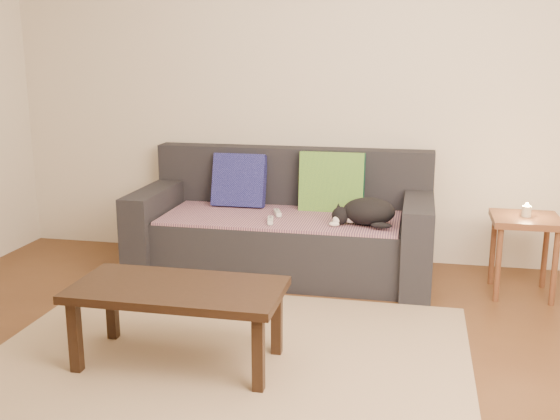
{
  "coord_description": "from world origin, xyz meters",
  "views": [
    {
      "loc": [
        0.93,
        -2.92,
        1.55
      ],
      "look_at": [
        0.05,
        1.2,
        0.55
      ],
      "focal_mm": 42.0,
      "sensor_mm": 36.0,
      "label": 1
    }
  ],
  "objects_px": {
    "cat": "(366,212)",
    "side_table": "(525,230)",
    "sofa": "(284,230)",
    "coffee_table": "(178,296)",
    "wii_remote_b": "(270,220)",
    "wii_remote_a": "(277,213)"
  },
  "relations": [
    {
      "from": "cat",
      "to": "side_table",
      "type": "distance_m",
      "value": 1.03
    },
    {
      "from": "sofa",
      "to": "side_table",
      "type": "distance_m",
      "value": 1.64
    },
    {
      "from": "side_table",
      "to": "coffee_table",
      "type": "height_order",
      "value": "side_table"
    },
    {
      "from": "side_table",
      "to": "wii_remote_b",
      "type": "bearing_deg",
      "value": -174.69
    },
    {
      "from": "wii_remote_a",
      "to": "coffee_table",
      "type": "relative_size",
      "value": 0.14
    },
    {
      "from": "coffee_table",
      "to": "side_table",
      "type": "bearing_deg",
      "value": 37.62
    },
    {
      "from": "cat",
      "to": "wii_remote_b",
      "type": "distance_m",
      "value": 0.65
    },
    {
      "from": "wii_remote_b",
      "to": "coffee_table",
      "type": "relative_size",
      "value": 0.14
    },
    {
      "from": "cat",
      "to": "coffee_table",
      "type": "xyz_separation_m",
      "value": [
        -0.83,
        -1.35,
        -0.16
      ]
    },
    {
      "from": "sofa",
      "to": "wii_remote_b",
      "type": "xyz_separation_m",
      "value": [
        -0.03,
        -0.29,
        0.15
      ]
    },
    {
      "from": "wii_remote_a",
      "to": "wii_remote_b",
      "type": "relative_size",
      "value": 1.0
    },
    {
      "from": "sofa",
      "to": "coffee_table",
      "type": "distance_m",
      "value": 1.58
    },
    {
      "from": "cat",
      "to": "side_table",
      "type": "relative_size",
      "value": 0.89
    },
    {
      "from": "cat",
      "to": "coffee_table",
      "type": "bearing_deg",
      "value": -98.95
    },
    {
      "from": "cat",
      "to": "wii_remote_b",
      "type": "height_order",
      "value": "cat"
    },
    {
      "from": "sofa",
      "to": "wii_remote_b",
      "type": "distance_m",
      "value": 0.33
    },
    {
      "from": "wii_remote_a",
      "to": "coffee_table",
      "type": "bearing_deg",
      "value": 152.23
    },
    {
      "from": "wii_remote_b",
      "to": "coffee_table",
      "type": "distance_m",
      "value": 1.29
    },
    {
      "from": "sofa",
      "to": "cat",
      "type": "distance_m",
      "value": 0.68
    },
    {
      "from": "wii_remote_a",
      "to": "side_table",
      "type": "xyz_separation_m",
      "value": [
        1.66,
        -0.07,
        -0.02
      ]
    },
    {
      "from": "sofa",
      "to": "cat",
      "type": "relative_size",
      "value": 4.43
    },
    {
      "from": "wii_remote_a",
      "to": "cat",
      "type": "bearing_deg",
      "value": -123.5
    }
  ]
}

